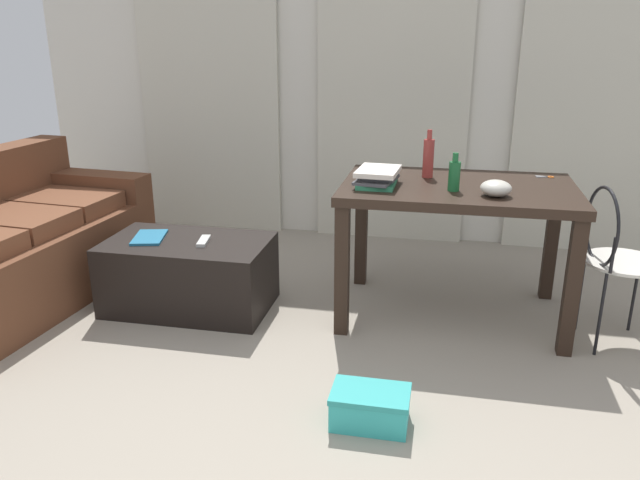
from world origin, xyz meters
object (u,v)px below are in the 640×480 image
at_px(coffee_table, 189,274).
at_px(book_stack, 378,177).
at_px(couch, 6,248).
at_px(tv_remote_primary, 204,241).
at_px(shoebox, 370,407).
at_px(craft_table, 457,204).
at_px(scissors, 547,177).
at_px(magazine, 149,237).
at_px(bottle_near, 428,157).
at_px(bottle_far, 454,175).
at_px(wire_chair, 613,249).
at_px(bowl, 496,188).

relative_size(coffee_table, book_stack, 2.96).
bearing_deg(couch, book_stack, 6.31).
bearing_deg(coffee_table, couch, -173.37).
relative_size(tv_remote_primary, shoebox, 0.54).
height_order(couch, book_stack, book_stack).
distance_m(coffee_table, craft_table, 1.55).
distance_m(scissors, tv_remote_primary, 1.94).
bearing_deg(shoebox, coffee_table, 141.86).
distance_m(tv_remote_primary, magazine, 0.33).
bearing_deg(bottle_near, magazine, -166.72).
relative_size(coffee_table, shoebox, 2.88).
distance_m(craft_table, bottle_near, 0.31).
bearing_deg(couch, craft_table, 7.51).
height_order(craft_table, bottle_far, bottle_far).
relative_size(couch, coffee_table, 1.94).
bearing_deg(wire_chair, coffee_table, -179.32).
height_order(bowl, scissors, bowl).
bearing_deg(coffee_table, bottle_near, 15.31).
xyz_separation_m(bottle_near, tv_remote_primary, (-1.19, -0.36, -0.45)).
xyz_separation_m(bowl, scissors, (0.31, 0.48, -0.04)).
relative_size(coffee_table, tv_remote_primary, 5.39).
bearing_deg(bottle_near, shoebox, -96.20).
height_order(bowl, magazine, bowl).
xyz_separation_m(bottle_far, book_stack, (-0.39, 0.04, -0.04)).
xyz_separation_m(coffee_table, tv_remote_primary, (0.10, -0.01, 0.21)).
height_order(wire_chair, magazine, wire_chair).
xyz_separation_m(craft_table, book_stack, (-0.42, -0.10, 0.15)).
relative_size(bottle_far, shoebox, 0.61).
xyz_separation_m(magazine, shoebox, (1.39, -0.91, -0.33)).
xyz_separation_m(wire_chair, bowl, (-0.58, -0.02, 0.28)).
bearing_deg(tv_remote_primary, coffee_table, 164.81).
distance_m(wire_chair, scissors, 0.59).
relative_size(tv_remote_primary, magazine, 0.66).
relative_size(couch, book_stack, 5.74).
bearing_deg(coffee_table, craft_table, 8.14).
bearing_deg(bottle_near, craft_table, -40.58).
xyz_separation_m(couch, coffee_table, (1.07, 0.12, -0.12)).
height_order(coffee_table, shoebox, coffee_table).
distance_m(magazine, shoebox, 1.69).
bearing_deg(tv_remote_primary, bowl, -9.88).
relative_size(book_stack, scissors, 3.14).
xyz_separation_m(bowl, shoebox, (-0.48, -0.92, -0.71)).
bearing_deg(bowl, tv_remote_primary, -179.52).
height_order(wire_chair, book_stack, book_stack).
bearing_deg(bottle_near, book_stack, -135.23).
height_order(couch, scissors, couch).
bearing_deg(bottle_far, bottle_near, 116.75).
height_order(coffee_table, scissors, scissors).
bearing_deg(shoebox, couch, 160.54).
bearing_deg(bowl, bottle_far, 161.30).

